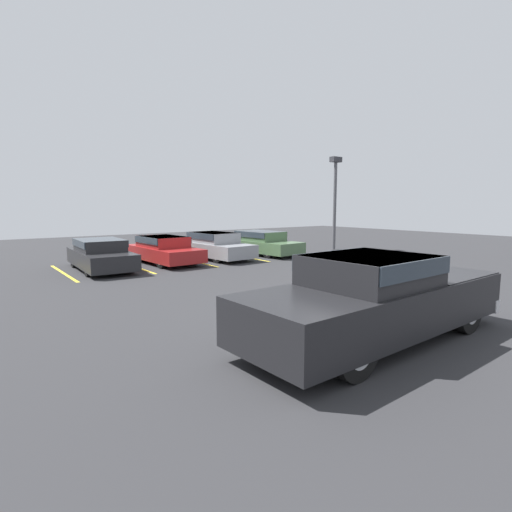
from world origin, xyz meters
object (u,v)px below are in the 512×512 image
object	(u,v)px
pickup_truck	(379,297)
light_post	(335,193)
parked_sedan_c	(214,245)
parked_sedan_b	(164,249)
parked_sedan_d	(261,242)
parked_sedan_a	(101,254)

from	to	relation	value
pickup_truck	light_post	bearing A→B (deg)	43.61
parked_sedan_c	light_post	distance (m)	8.25
parked_sedan_c	parked_sedan_b	bearing A→B (deg)	-95.10
parked_sedan_b	pickup_truck	bearing A→B (deg)	-7.25
parked_sedan_b	parked_sedan_d	size ratio (longest dim) A/B	0.95
parked_sedan_d	light_post	xyz separation A→B (m)	(4.90, -0.68, 2.67)
light_post	parked_sedan_a	bearing A→B (deg)	177.75
parked_sedan_a	light_post	distance (m)	13.49
pickup_truck	parked_sedan_a	size ratio (longest dim) A/B	1.34
parked_sedan_a	parked_sedan_d	size ratio (longest dim) A/B	0.96
parked_sedan_a	parked_sedan_b	bearing A→B (deg)	97.36
parked_sedan_d	parked_sedan_a	bearing A→B (deg)	-92.96
parked_sedan_c	light_post	xyz separation A→B (m)	(7.78, -0.71, 2.65)
parked_sedan_c	parked_sedan_d	size ratio (longest dim) A/B	0.97
parked_sedan_c	pickup_truck	bearing A→B (deg)	-20.14
pickup_truck	light_post	world-z (taller)	light_post
pickup_truck	parked_sedan_d	size ratio (longest dim) A/B	1.28
parked_sedan_a	parked_sedan_c	xyz separation A→B (m)	(5.44, 0.20, 0.02)
pickup_truck	parked_sedan_b	xyz separation A→B (m)	(0.96, 12.22, -0.21)
parked_sedan_b	light_post	bearing A→B (deg)	82.97
parked_sedan_a	parked_sedan_d	world-z (taller)	parked_sedan_a
parked_sedan_a	light_post	xyz separation A→B (m)	(13.21, -0.52, 2.67)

